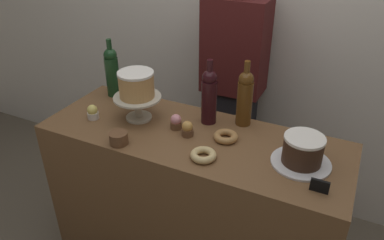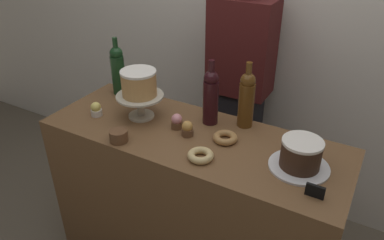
{
  "view_description": "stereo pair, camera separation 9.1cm",
  "coord_description": "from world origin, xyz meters",
  "px_view_note": "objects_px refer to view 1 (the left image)",
  "views": [
    {
      "loc": [
        0.64,
        -1.33,
        1.82
      ],
      "look_at": [
        0.0,
        0.0,
        0.97
      ],
      "focal_mm": 34.71,
      "sensor_mm": 36.0,
      "label": 1
    },
    {
      "loc": [
        0.72,
        -1.28,
        1.82
      ],
      "look_at": [
        0.0,
        0.0,
        0.97
      ],
      "focal_mm": 34.71,
      "sensor_mm": 36.0,
      "label": 2
    }
  ],
  "objects_px": {
    "chocolate_round_cake": "(303,150)",
    "wine_bottle_dark_red": "(209,96)",
    "white_layer_cake": "(136,84)",
    "cupcake_strawberry": "(176,122)",
    "donut_glazed": "(203,155)",
    "cake_stand_pedestal": "(138,103)",
    "wine_bottle_green": "(112,71)",
    "cupcake_lemon": "(93,112)",
    "price_sign_chalkboard": "(320,186)",
    "cupcake_caramel": "(187,129)",
    "wine_bottle_amber": "(245,97)",
    "barista_figure": "(233,91)",
    "donut_maple": "(226,137)",
    "coffee_cup_ceramic": "(132,91)",
    "cookie_stack": "(119,138)"
  },
  "relations": [
    {
      "from": "cookie_stack",
      "to": "wine_bottle_green",
      "type": "bearing_deg",
      "value": 128.44
    },
    {
      "from": "wine_bottle_dark_red",
      "to": "barista_figure",
      "type": "distance_m",
      "value": 0.53
    },
    {
      "from": "cookie_stack",
      "to": "cupcake_lemon",
      "type": "bearing_deg",
      "value": 152.38
    },
    {
      "from": "cake_stand_pedestal",
      "to": "wine_bottle_dark_red",
      "type": "xyz_separation_m",
      "value": [
        0.33,
        0.12,
        0.06
      ]
    },
    {
      "from": "chocolate_round_cake",
      "to": "wine_bottle_green",
      "type": "height_order",
      "value": "wine_bottle_green"
    },
    {
      "from": "price_sign_chalkboard",
      "to": "wine_bottle_green",
      "type": "bearing_deg",
      "value": 163.71
    },
    {
      "from": "wine_bottle_amber",
      "to": "cupcake_strawberry",
      "type": "distance_m",
      "value": 0.35
    },
    {
      "from": "wine_bottle_dark_red",
      "to": "white_layer_cake",
      "type": "bearing_deg",
      "value": -159.8
    },
    {
      "from": "wine_bottle_amber",
      "to": "donut_maple",
      "type": "distance_m",
      "value": 0.22
    },
    {
      "from": "cake_stand_pedestal",
      "to": "wine_bottle_amber",
      "type": "height_order",
      "value": "wine_bottle_amber"
    },
    {
      "from": "white_layer_cake",
      "to": "wine_bottle_dark_red",
      "type": "height_order",
      "value": "wine_bottle_dark_red"
    },
    {
      "from": "wine_bottle_amber",
      "to": "wine_bottle_dark_red",
      "type": "height_order",
      "value": "same"
    },
    {
      "from": "donut_glazed",
      "to": "coffee_cup_ceramic",
      "type": "height_order",
      "value": "coffee_cup_ceramic"
    },
    {
      "from": "chocolate_round_cake",
      "to": "cupcake_lemon",
      "type": "xyz_separation_m",
      "value": [
        -1.02,
        -0.07,
        -0.04
      ]
    },
    {
      "from": "cupcake_strawberry",
      "to": "barista_figure",
      "type": "height_order",
      "value": "barista_figure"
    },
    {
      "from": "white_layer_cake",
      "to": "cupcake_strawberry",
      "type": "bearing_deg",
      "value": -1.35
    },
    {
      "from": "wine_bottle_green",
      "to": "cupcake_lemon",
      "type": "relative_size",
      "value": 4.38
    },
    {
      "from": "cookie_stack",
      "to": "barista_figure",
      "type": "relative_size",
      "value": 0.05
    },
    {
      "from": "wine_bottle_amber",
      "to": "cupcake_lemon",
      "type": "height_order",
      "value": "wine_bottle_amber"
    },
    {
      "from": "cake_stand_pedestal",
      "to": "white_layer_cake",
      "type": "distance_m",
      "value": 0.1
    },
    {
      "from": "chocolate_round_cake",
      "to": "barista_figure",
      "type": "relative_size",
      "value": 0.1
    },
    {
      "from": "wine_bottle_green",
      "to": "cupcake_strawberry",
      "type": "xyz_separation_m",
      "value": [
        0.49,
        -0.17,
        -0.11
      ]
    },
    {
      "from": "wine_bottle_amber",
      "to": "cupcake_caramel",
      "type": "distance_m",
      "value": 0.31
    },
    {
      "from": "wine_bottle_green",
      "to": "donut_maple",
      "type": "xyz_separation_m",
      "value": [
        0.74,
        -0.16,
        -0.13
      ]
    },
    {
      "from": "cupcake_lemon",
      "to": "price_sign_chalkboard",
      "type": "height_order",
      "value": "cupcake_lemon"
    },
    {
      "from": "wine_bottle_amber",
      "to": "cupcake_strawberry",
      "type": "height_order",
      "value": "wine_bottle_amber"
    },
    {
      "from": "chocolate_round_cake",
      "to": "cupcake_caramel",
      "type": "height_order",
      "value": "chocolate_round_cake"
    },
    {
      "from": "coffee_cup_ceramic",
      "to": "barista_figure",
      "type": "height_order",
      "value": "barista_figure"
    },
    {
      "from": "white_layer_cake",
      "to": "cupcake_lemon",
      "type": "distance_m",
      "value": 0.28
    },
    {
      "from": "donut_glazed",
      "to": "wine_bottle_green",
      "type": "bearing_deg",
      "value": 154.26
    },
    {
      "from": "white_layer_cake",
      "to": "donut_glazed",
      "type": "distance_m",
      "value": 0.5
    },
    {
      "from": "wine_bottle_amber",
      "to": "cupcake_caramel",
      "type": "bearing_deg",
      "value": -131.94
    },
    {
      "from": "wine_bottle_amber",
      "to": "cookie_stack",
      "type": "height_order",
      "value": "wine_bottle_amber"
    },
    {
      "from": "cupcake_lemon",
      "to": "donut_maple",
      "type": "distance_m",
      "value": 0.68
    },
    {
      "from": "donut_glazed",
      "to": "cake_stand_pedestal",
      "type": "bearing_deg",
      "value": 158.33
    },
    {
      "from": "donut_glazed",
      "to": "price_sign_chalkboard",
      "type": "bearing_deg",
      "value": -0.59
    },
    {
      "from": "chocolate_round_cake",
      "to": "wine_bottle_dark_red",
      "type": "distance_m",
      "value": 0.51
    },
    {
      "from": "cupcake_caramel",
      "to": "cupcake_lemon",
      "type": "relative_size",
      "value": 1.0
    },
    {
      "from": "cupcake_lemon",
      "to": "donut_maple",
      "type": "relative_size",
      "value": 0.66
    },
    {
      "from": "cupcake_lemon",
      "to": "price_sign_chalkboard",
      "type": "bearing_deg",
      "value": -3.87
    },
    {
      "from": "price_sign_chalkboard",
      "to": "donut_maple",
      "type": "bearing_deg",
      "value": 157.67
    },
    {
      "from": "wine_bottle_green",
      "to": "cupcake_lemon",
      "type": "bearing_deg",
      "value": -76.01
    },
    {
      "from": "cupcake_strawberry",
      "to": "coffee_cup_ceramic",
      "type": "height_order",
      "value": "coffee_cup_ceramic"
    },
    {
      "from": "wine_bottle_green",
      "to": "cupcake_caramel",
      "type": "relative_size",
      "value": 4.38
    },
    {
      "from": "donut_glazed",
      "to": "coffee_cup_ceramic",
      "type": "bearing_deg",
      "value": 149.17
    },
    {
      "from": "cupcake_caramel",
      "to": "barista_figure",
      "type": "relative_size",
      "value": 0.05
    },
    {
      "from": "cake_stand_pedestal",
      "to": "barista_figure",
      "type": "relative_size",
      "value": 0.15
    },
    {
      "from": "chocolate_round_cake",
      "to": "wine_bottle_green",
      "type": "relative_size",
      "value": 0.51
    },
    {
      "from": "chocolate_round_cake",
      "to": "cupcake_caramel",
      "type": "distance_m",
      "value": 0.52
    },
    {
      "from": "cupcake_lemon",
      "to": "coffee_cup_ceramic",
      "type": "bearing_deg",
      "value": 80.19
    }
  ]
}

